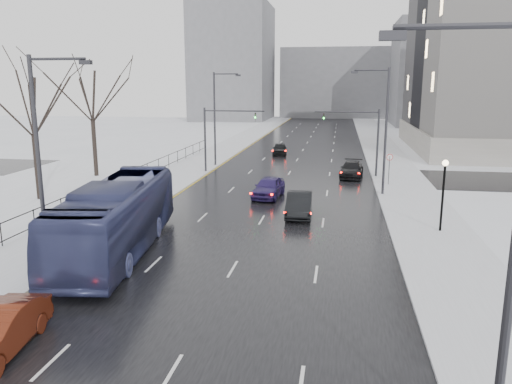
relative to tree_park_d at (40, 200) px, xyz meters
The scene contains 24 objects.
road 31.51m from the tree_park_d, 55.60° to the left, with size 16.00×150.00×0.04m, color black.
cross_road 22.65m from the tree_park_d, 38.19° to the left, with size 130.00×10.00×0.04m, color black.
sidewalk_left 27.01m from the tree_park_d, 74.32° to the left, with size 5.00×150.00×0.16m, color silver.
sidewalk_right 38.43m from the tree_park_d, 42.57° to the left, with size 5.00×150.00×0.16m, color silver.
park_strip 26.09m from the tree_park_d, 94.84° to the left, with size 14.00×150.00×0.12m, color white.
tree_park_d is the anchor object (origin of this frame).
tree_park_e 10.01m from the tree_park_d, 92.29° to the left, with size 9.45×9.45×13.50m, color black, non-canonical shape.
iron_fence 6.31m from the tree_park_d, 39.81° to the right, with size 0.06×70.00×1.30m.
streetlight_r_near 35.80m from the tree_park_d, 42.75° to the right, with size 2.95×0.25×10.00m.
streetlight_r_mid 27.24m from the tree_park_d, 13.01° to the left, with size 2.95×0.25×10.00m.
streetlight_l_near 17.90m from the tree_park_d, 55.47° to the right, with size 2.95×0.25×10.00m.
streetlight_l_far 21.17m from the tree_park_d, 61.85° to the left, with size 2.95×0.25×10.00m.
lamppost_r_mid 29.23m from the tree_park_d, ahead, with size 0.36×0.36×4.28m.
mast_signal_right 29.05m from the tree_park_d, 29.12° to the left, with size 6.10×0.33×6.50m.
mast_signal_left 17.96m from the tree_park_d, 53.20° to the left, with size 6.10×0.33×6.50m.
no_uturn_sign 28.88m from the tree_park_d, 20.32° to the left, with size 0.60×0.06×2.70m.
bldg_far_right 93.70m from the tree_park_d, 60.51° to the left, with size 24.00×20.00×22.00m, color slate.
bldg_far_left 92.17m from the tree_park_d, 92.64° to the left, with size 18.00×22.00×28.00m, color slate.
bldg_far_center 108.59m from the tree_park_d, 78.38° to the left, with size 30.00×18.00×18.00m, color slate.
bus 15.53m from the tree_park_d, 42.73° to the right, with size 3.18×13.60×3.79m, color navy.
sedan_center_near 17.72m from the tree_park_d, 12.16° to the left, with size 1.92×4.77×1.63m, color navy.
sedan_right_near 20.19m from the tree_park_d, ahead, with size 1.66×4.76×1.57m, color black.
sedan_right_far 27.56m from the tree_park_d, 29.86° to the left, with size 2.07×5.08×1.47m, color black.
sedan_center_far 31.96m from the tree_park_d, 61.56° to the left, with size 1.71×4.26×1.45m, color black.
Camera 1 is at (4.88, -0.17, 8.75)m, focal length 35.00 mm.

